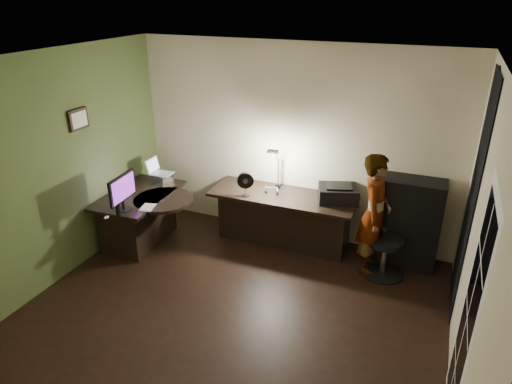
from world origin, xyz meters
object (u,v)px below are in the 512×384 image
at_px(desk_left, 141,218).
at_px(cabinet, 408,222).
at_px(office_chair, 386,241).
at_px(monitor, 122,198).
at_px(person, 374,214).
at_px(desk_right, 282,219).

relative_size(desk_left, cabinet, 1.09).
xyz_separation_m(desk_left, office_chair, (3.25, 0.49, 0.10)).
distance_m(desk_left, monitor, 0.72).
bearing_deg(office_chair, desk_left, 174.90).
xyz_separation_m(cabinet, office_chair, (-0.20, -0.38, -0.11)).
height_order(monitor, person, person).
height_order(cabinet, person, person).
xyz_separation_m(desk_right, office_chair, (1.43, -0.23, 0.10)).
relative_size(desk_left, office_chair, 1.36).
relative_size(desk_right, monitor, 3.79).
bearing_deg(person, monitor, 108.44).
bearing_deg(cabinet, person, -140.57).
height_order(office_chair, person, person).
bearing_deg(desk_left, desk_right, 18.67).
bearing_deg(desk_right, monitor, -145.99).
bearing_deg(monitor, cabinet, 17.38).
xyz_separation_m(desk_right, monitor, (-1.71, -1.18, 0.53)).
xyz_separation_m(desk_right, cabinet, (1.63, 0.15, 0.21)).
relative_size(desk_left, person, 0.82).
height_order(desk_left, office_chair, office_chair).
distance_m(monitor, office_chair, 3.30).
bearing_deg(monitor, person, 14.43).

